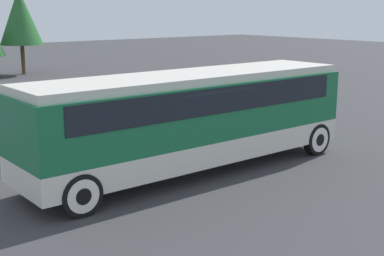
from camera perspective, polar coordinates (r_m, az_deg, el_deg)
name	(u,v)px	position (r m, az deg, el deg)	size (l,w,h in m)	color
ground_plane	(192,171)	(15.67, 0.00, -4.62)	(120.00, 120.00, 0.00)	#38383A
tour_bus	(195,113)	(15.30, 0.28, 1.66)	(10.27, 2.53, 2.87)	silver
parked_car_near	(161,113)	(20.65, -3.37, 1.62)	(4.16, 1.98, 1.42)	silver
parked_car_mid	(71,106)	(22.83, -12.82, 2.28)	(4.36, 1.96, 1.35)	navy
tree_center	(20,17)	(40.48, -17.86, 11.24)	(3.01, 3.01, 6.07)	brown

